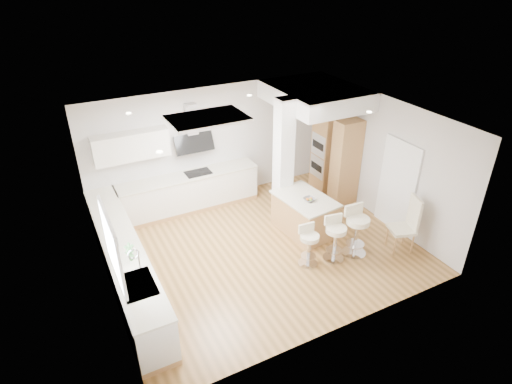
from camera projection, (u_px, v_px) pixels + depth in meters
ground at (261, 248)px, 8.90m from camera, size 6.00×6.00×0.00m
ceiling at (261, 248)px, 8.90m from camera, size 6.00×5.00×0.02m
wall_back at (212, 145)px, 10.16m from camera, size 6.00×0.04×2.80m
wall_left at (101, 230)px, 7.01m from camera, size 0.04×5.00×2.80m
wall_right at (381, 159)px, 9.43m from camera, size 0.04×5.00×2.80m
skylight at (208, 118)px, 7.70m from camera, size 4.10×2.10×0.06m
window_left at (111, 243)px, 6.18m from camera, size 0.06×1.28×1.07m
doorway_right at (397, 187)px, 9.15m from camera, size 0.05×1.00×2.10m
counter_left at (125, 262)px, 7.76m from camera, size 0.63×4.50×1.35m
counter_back at (182, 184)px, 9.92m from camera, size 3.62×0.63×2.50m
pillar at (283, 161)px, 9.38m from camera, size 0.35×0.35×2.80m
soffit at (315, 95)px, 9.57m from camera, size 1.78×2.20×0.40m
oven_column at (334, 156)px, 10.42m from camera, size 0.63×1.21×2.10m
peninsula at (304, 214)px, 9.27m from camera, size 1.06×1.47×0.90m
bar_stool_a at (309, 243)px, 8.24m from camera, size 0.41×0.41×0.86m
bar_stool_b at (335, 236)px, 8.36m from camera, size 0.49×0.49×0.95m
bar_stool_c at (356, 228)px, 8.48m from camera, size 0.51×0.51×1.07m
dining_chair at (408, 222)px, 8.59m from camera, size 0.59×0.59×1.21m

